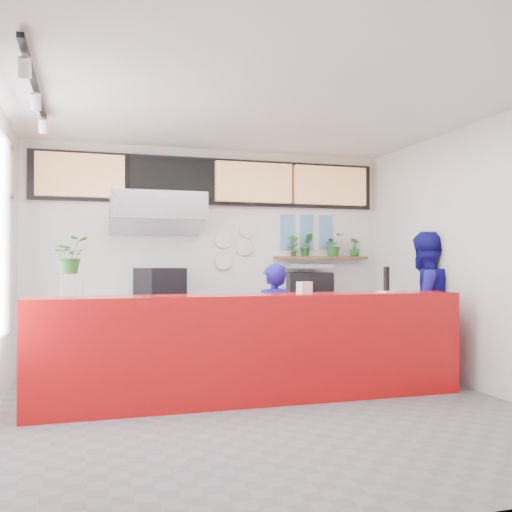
{
  "coord_description": "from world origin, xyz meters",
  "views": [
    {
      "loc": [
        -1.67,
        -5.25,
        1.42
      ],
      "look_at": [
        0.1,
        0.7,
        1.5
      ],
      "focal_mm": 40.0,
      "sensor_mm": 36.0,
      "label": 1
    }
  ],
  "objects": [
    {
      "name": "track_rail",
      "position": [
        -2.1,
        0.0,
        2.94
      ],
      "size": [
        0.05,
        2.4,
        0.04
      ],
      "primitive_type": "cube",
      "color": "black",
      "rests_on": "ceiling"
    },
    {
      "name": "photo_frame_f",
      "position": [
        1.7,
        2.48,
        1.75
      ],
      "size": [
        0.2,
        0.02,
        0.25
      ],
      "primitive_type": "cube",
      "color": "#598CBF",
      "rests_on": "wall_back"
    },
    {
      "name": "menu_board_far_right",
      "position": [
        1.73,
        2.38,
        2.55
      ],
      "size": [
        1.1,
        0.1,
        0.55
      ],
      "primitive_type": "cube",
      "color": "tan",
      "rests_on": "wall_back"
    },
    {
      "name": "pepper_mill",
      "position": [
        1.51,
        0.38,
        1.25
      ],
      "size": [
        0.09,
        0.09,
        0.27
      ],
      "primitive_type": "cylinder",
      "rotation": [
        0.0,
        0.0,
        0.43
      ],
      "color": "black",
      "rests_on": "white_plate"
    },
    {
      "name": "photo_frame_a",
      "position": [
        1.1,
        2.48,
        2.0
      ],
      "size": [
        0.2,
        0.02,
        0.25
      ],
      "primitive_type": "cube",
      "color": "#598CBF",
      "rests_on": "wall_back"
    },
    {
      "name": "floor",
      "position": [
        0.0,
        0.0,
        0.0
      ],
      "size": [
        5.0,
        5.0,
        0.0
      ],
      "primitive_type": "plane",
      "color": "slate",
      "rests_on": "ground"
    },
    {
      "name": "menu_board_mid_left",
      "position": [
        -0.59,
        2.38,
        2.55
      ],
      "size": [
        1.1,
        0.1,
        0.55
      ],
      "primitive_type": "cube",
      "color": "black",
      "rests_on": "wall_back"
    },
    {
      "name": "photo_frame_e",
      "position": [
        1.4,
        2.48,
        1.75
      ],
      "size": [
        0.2,
        0.02,
        0.25
      ],
      "primitive_type": "cube",
      "color": "#598CBF",
      "rests_on": "wall_back"
    },
    {
      "name": "extraction_hood",
      "position": [
        -0.8,
        2.15,
        2.15
      ],
      "size": [
        1.2,
        0.7,
        0.35
      ],
      "primitive_type": "cube",
      "color": "#B2B5BA",
      "rests_on": "ceiling"
    },
    {
      "name": "service_counter",
      "position": [
        0.0,
        0.4,
        0.55
      ],
      "size": [
        4.5,
        0.6,
        1.1
      ],
      "primitive_type": "cube",
      "color": "#BC0D0E",
      "rests_on": "ground"
    },
    {
      "name": "glass_vase",
      "position": [
        -1.81,
        0.32,
        1.22
      ],
      "size": [
        0.25,
        0.25,
        0.24
      ],
      "primitive_type": "cylinder",
      "rotation": [
        0.0,
        0.0,
        0.34
      ],
      "color": "silver",
      "rests_on": "service_counter"
    },
    {
      "name": "herb_shelf",
      "position": [
        1.6,
        2.4,
        1.5
      ],
      "size": [
        1.4,
        0.18,
        0.04
      ],
      "primitive_type": "cube",
      "color": "brown",
      "rests_on": "wall_back"
    },
    {
      "name": "photo_frame_c",
      "position": [
        1.7,
        2.48,
        2.0
      ],
      "size": [
        0.2,
        0.02,
        0.25
      ],
      "primitive_type": "cube",
      "color": "#598CBF",
      "rests_on": "wall_back"
    },
    {
      "name": "staff_center",
      "position": [
        0.35,
        0.87,
        0.71
      ],
      "size": [
        0.57,
        0.43,
        1.42
      ],
      "primitive_type": "imported",
      "rotation": [
        0.0,
        0.0,
        3.33
      ],
      "color": "navy",
      "rests_on": "ground"
    },
    {
      "name": "photo_frame_b",
      "position": [
        1.4,
        2.48,
        2.0
      ],
      "size": [
        0.2,
        0.02,
        0.25
      ],
      "primitive_type": "cube",
      "color": "#598CBF",
      "rests_on": "wall_back"
    },
    {
      "name": "panini_oven",
      "position": [
        -0.76,
        2.2,
        1.13
      ],
      "size": [
        0.66,
        0.66,
        0.46
      ],
      "primitive_type": "cube",
      "rotation": [
        0.0,
        0.0,
        0.38
      ],
      "color": "black",
      "rests_on": "prep_bench"
    },
    {
      "name": "menu_board_mid_right",
      "position": [
        0.57,
        2.38,
        2.55
      ],
      "size": [
        1.1,
        0.1,
        0.55
      ],
      "primitive_type": "cube",
      "color": "tan",
      "rests_on": "wall_back"
    },
    {
      "name": "menu_board_far_left",
      "position": [
        -1.75,
        2.38,
        2.55
      ],
      "size": [
        1.1,
        0.1,
        0.55
      ],
      "primitive_type": "cube",
      "color": "tan",
      "rests_on": "wall_back"
    },
    {
      "name": "white_plate",
      "position": [
        1.51,
        0.38,
        1.11
      ],
      "size": [
        0.25,
        0.25,
        0.02
      ],
      "primitive_type": "cylinder",
      "rotation": [
        0.0,
        0.0,
        -0.19
      ],
      "color": "silver",
      "rests_on": "service_counter"
    },
    {
      "name": "herb_c",
      "position": [
        1.79,
        2.4,
        1.69
      ],
      "size": [
        0.35,
        0.33,
        0.33
      ],
      "primitive_type": "imported",
      "rotation": [
        0.0,
        0.0,
        0.26
      ],
      "color": "#246121",
      "rests_on": "herb_shelf"
    },
    {
      "name": "wall_back",
      "position": [
        0.0,
        2.5,
        1.5
      ],
      "size": [
        5.0,
        0.0,
        5.0
      ],
      "primitive_type": "plane",
      "rotation": [
        1.57,
        0.0,
        0.0
      ],
      "color": "white",
      "rests_on": "ground"
    },
    {
      "name": "napkin_holder",
      "position": [
        0.51,
        0.32,
        1.16
      ],
      "size": [
        0.17,
        0.14,
        0.13
      ],
      "primitive_type": "cube",
      "rotation": [
        0.0,
        0.0,
        0.35
      ],
      "color": "silver",
      "rests_on": "service_counter"
    },
    {
      "name": "herb_d",
      "position": [
        2.13,
        2.4,
        1.66
      ],
      "size": [
        0.18,
        0.16,
        0.28
      ],
      "primitive_type": "imported",
      "rotation": [
        0.0,
        0.0,
        0.17
      ],
      "color": "#246121",
      "rests_on": "herb_shelf"
    },
    {
      "name": "dec_plate_c",
      "position": [
        0.15,
        2.47,
        1.45
      ],
      "size": [
        0.24,
        0.03,
        0.24
      ],
      "primitive_type": "cylinder",
      "rotation": [
        1.57,
        0.0,
        0.0
      ],
      "color": "silver",
      "rests_on": "wall_back"
    },
    {
      "name": "staff_right",
      "position": [
        2.36,
        0.95,
        0.91
      ],
      "size": [
        0.97,
        0.8,
        1.82
      ],
      "primitive_type": "imported",
      "rotation": [
        0.0,
        0.0,
        3.27
      ],
      "color": "navy",
      "rests_on": "ground"
    },
    {
      "name": "ceiling",
      "position": [
        0.0,
        0.0,
        3.0
      ],
      "size": [
        5.0,
        5.0,
        0.0
      ],
      "primitive_type": "plane",
      "rotation": [
        3.14,
        0.0,
        0.0
      ],
      "color": "silver"
    },
    {
      "name": "espresso_machine",
      "position": [
        1.33,
        2.2,
        1.1
      ],
      "size": [
        0.69,
        0.56,
        0.39
      ],
      "primitive_type": "cube",
      "rotation": [
        0.0,
        0.0,
        -0.22
      ],
      "color": "black",
      "rests_on": "right_bench"
    },
    {
      "name": "cream_band",
      "position": [
        0.0,
        2.49,
        2.6
      ],
      "size": [
        5.0,
        0.02,
        0.8
      ],
      "primitive_type": "cube",
      "color": "beige",
      "rests_on": "wall_back"
    },
    {
      "name": "wall_right",
      "position": [
        2.5,
        0.0,
        1.5
      ],
      "size": [
        0.0,
        5.0,
        5.0
      ],
      "primitive_type": "plane",
      "rotation": [
        1.57,
        0.0,
        -1.57
      ],
      "color": "white",
      "rests_on": "ground"
    },
    {
      "name": "dec_plate_b",
      "position": [
        0.45,
        2.47,
        1.65
      ],
      "size": [
        0.24,
        0.03,
        0.24
      ],
      "primitive_type": "cylinder",
      "rotation": [
        1.57,
        0.0,
        0.0
      ],
      "color": "silver",
      "rests_on": "wall_back"
    },
    {
      "name": "espresso_tray",
      "position": [
        1.33,
        2.2,
        1.38
      ],
      "size": [
        0.59,
        0.41,
        0.05
      ],
      "primitive_type": "cube",
      "rotation": [
        0.0,
        0.0,
        -0.02
      ],
      "color": "#A9ABB1",
      "rests_on": "espresso_machine"
    },
    {
      "name": "herb_a",
      "position": [
        1.16,
        2.4,
        1.68
      ],
      "size": [
        0.18,
        0.13,
        0.31
      ],
      "primitive_type": "imported",
      "rotation": [
        0.0,
        0.0,
        -0.11
      ],
      "color": "#246121",
      "rests_on": "herb_shelf"
    },
    {
      "name": "photo_frame_d",
      "position": [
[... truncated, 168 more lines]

